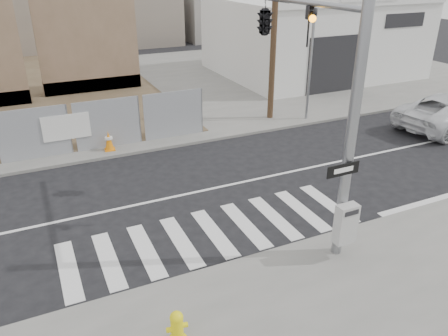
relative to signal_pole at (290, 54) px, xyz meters
name	(u,v)px	position (x,y,z in m)	size (l,w,h in m)	color
ground	(184,195)	(-2.49, 2.05, -4.78)	(100.00, 100.00, 0.00)	black
sidewalk_far	(103,91)	(-2.49, 16.05, -4.72)	(50.00, 20.00, 0.12)	slate
signal_pole	(290,54)	(0.00, 0.00, 0.00)	(0.96, 5.87, 7.00)	gray
far_signal_pole	(312,48)	(5.51, 6.65, -1.30)	(0.16, 0.20, 5.60)	gray
concrete_wall_right	(87,34)	(-2.99, 16.13, -1.40)	(5.50, 1.30, 8.00)	brown
auto_shop	(312,36)	(11.50, 15.01, -2.25)	(12.00, 10.20, 5.95)	silver
utility_pole_right	(275,8)	(4.01, 7.55, 0.42)	(1.60, 0.28, 10.00)	#463220
fire_hydrant	(177,327)	(-4.77, -3.85, -4.30)	(0.46, 0.46, 0.74)	yellow
traffic_cone_d	(109,141)	(-3.99, 6.68, -4.27)	(0.45, 0.45, 0.80)	orange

